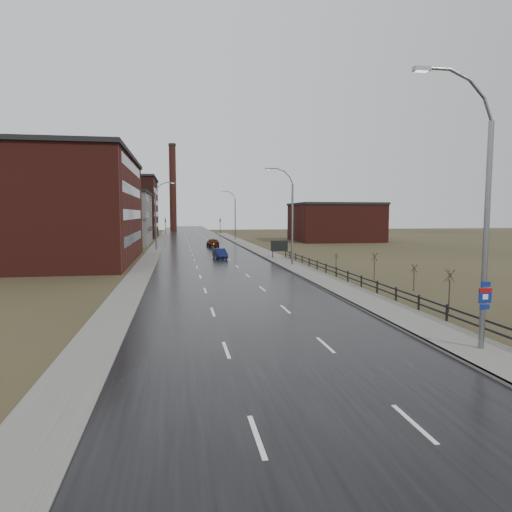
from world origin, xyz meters
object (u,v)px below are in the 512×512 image
object	(u,v)px
billboard	(279,247)
car_far	(213,243)
streetlight_main	(480,215)
car_near	(220,254)

from	to	relation	value
billboard	car_far	size ratio (longest dim) A/B	0.52
streetlight_main	car_near	xyz separation A→B (m)	(-7.29, 43.41, -5.38)
car_near	car_far	distance (m)	21.81
car_near	car_far	bearing A→B (deg)	82.88
streetlight_main	billboard	world-z (taller)	streetlight_main
streetlight_main	car_near	bearing A→B (deg)	99.54
billboard	car_far	xyz separation A→B (m)	(-7.25, 22.95, -0.87)
streetlight_main	car_far	bearing A→B (deg)	95.80
streetlight_main	car_far	world-z (taller)	streetlight_main
streetlight_main	billboard	size ratio (longest dim) A/B	4.93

